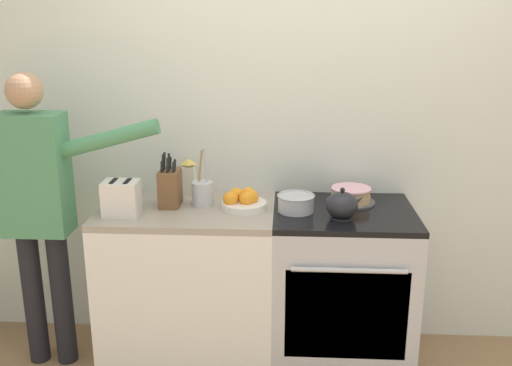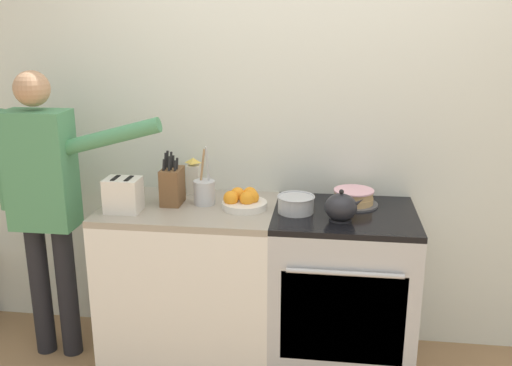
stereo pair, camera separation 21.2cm
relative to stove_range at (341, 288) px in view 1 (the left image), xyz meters
name	(u,v)px [view 1 (the left image)]	position (x,y,z in m)	size (l,w,h in m)	color
wall_back	(301,124)	(-0.23, 0.34, 0.85)	(8.00, 0.04, 2.60)	silver
counter_cabinet	(190,284)	(-0.83, 0.00, 0.00)	(0.92, 0.62, 0.90)	white
stove_range	(341,288)	(0.00, 0.00, 0.00)	(0.74, 0.66, 0.90)	#B7BABF
layer_cake	(351,196)	(0.05, 0.13, 0.49)	(0.26, 0.26, 0.08)	#4C4C51
tea_kettle	(342,205)	(-0.02, -0.12, 0.52)	(0.20, 0.16, 0.16)	#232328
mixing_bowl	(296,203)	(-0.25, -0.03, 0.50)	(0.20, 0.20, 0.09)	#B7BABF
knife_block	(170,187)	(-0.92, 0.03, 0.55)	(0.10, 0.16, 0.29)	brown
utensil_crock	(203,193)	(-0.75, 0.04, 0.52)	(0.12, 0.12, 0.33)	#B7BABF
fruit_bowl	(243,201)	(-0.53, 0.01, 0.49)	(0.24, 0.24, 0.10)	silver
toaster	(122,198)	(-1.14, -0.13, 0.54)	(0.19, 0.14, 0.18)	silver
milk_carton	(189,178)	(-0.86, 0.23, 0.55)	(0.07, 0.07, 0.21)	white
person_baker	(38,198)	(-1.60, -0.07, 0.51)	(0.92, 0.20, 1.62)	black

